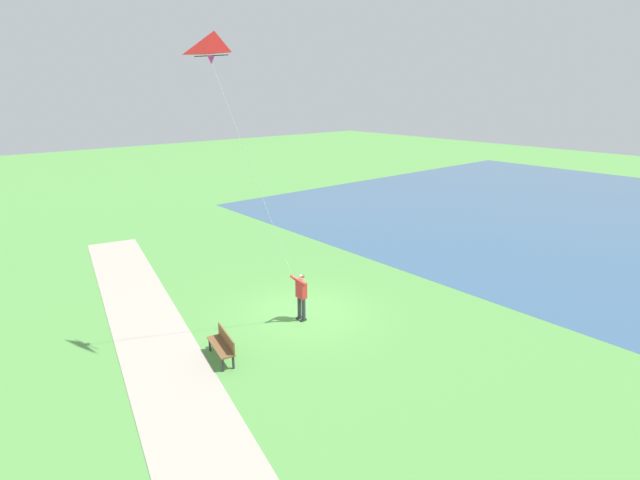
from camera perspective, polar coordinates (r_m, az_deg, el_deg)
The scene contains 5 objects.
ground_plane at distance 18.19m, azimuth -2.01°, elevation -8.66°, with size 120.00×120.00×0.00m, color #569947.
walkway_path at distance 14.13m, azimuth -16.08°, elevation -17.67°, with size 2.40×32.00×0.02m, color #ADA393.
person_kite_flyer at distance 17.31m, azimuth -2.27°, elevation -6.23°, with size 0.61×0.52×1.83m.
flying_kite at distance 14.38m, azimuth -12.23°, elevation 20.99°, with size 2.85×1.34×7.69m.
park_bench_near_walkway at distance 15.44m, azimuth -11.36°, elevation -11.89°, with size 0.74×1.56×0.88m.
Camera 1 is at (10.12, 12.86, 7.94)m, focal length 27.21 mm.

